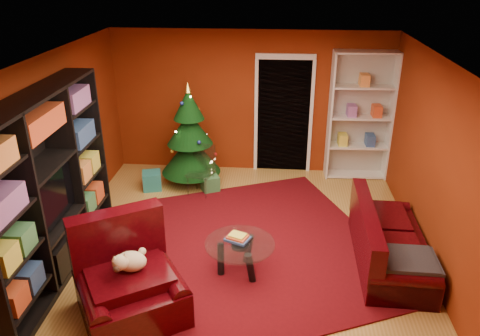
# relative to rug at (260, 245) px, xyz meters

# --- Properties ---
(floor) EXTENTS (5.00, 5.50, 0.05)m
(floor) POSITION_rel_rug_xyz_m (-0.32, -0.09, -0.04)
(floor) COLOR #A77D37
(floor) RESTS_ON ground
(ceiling) EXTENTS (5.00, 5.50, 0.05)m
(ceiling) POSITION_rel_rug_xyz_m (-0.32, -0.09, 2.61)
(ceiling) COLOR silver
(ceiling) RESTS_ON wall_back
(wall_back) EXTENTS (5.00, 0.05, 2.60)m
(wall_back) POSITION_rel_rug_xyz_m (-0.32, 2.68, 1.29)
(wall_back) COLOR maroon
(wall_back) RESTS_ON ground
(wall_left) EXTENTS (0.05, 5.50, 2.60)m
(wall_left) POSITION_rel_rug_xyz_m (-2.84, -0.09, 1.29)
(wall_left) COLOR maroon
(wall_left) RESTS_ON ground
(wall_right) EXTENTS (0.05, 5.50, 2.60)m
(wall_right) POSITION_rel_rug_xyz_m (2.21, -0.09, 1.29)
(wall_right) COLOR maroon
(wall_right) RESTS_ON ground
(doorway) EXTENTS (1.06, 0.60, 2.16)m
(doorway) POSITION_rel_rug_xyz_m (0.28, 2.64, 1.04)
(doorway) COLOR black
(doorway) RESTS_ON floor
(rug) EXTENTS (4.35, 4.63, 0.02)m
(rug) POSITION_rel_rug_xyz_m (0.00, 0.00, 0.00)
(rug) COLOR #55080E
(rug) RESTS_ON floor
(media_unit) EXTENTS (0.53, 3.01, 2.30)m
(media_unit) POSITION_rel_rug_xyz_m (-2.59, -0.74, 1.14)
(media_unit) COLOR black
(media_unit) RESTS_ON floor
(christmas_tree) EXTENTS (1.11, 1.11, 1.85)m
(christmas_tree) POSITION_rel_rug_xyz_m (-1.32, 1.92, 0.89)
(christmas_tree) COLOR black
(christmas_tree) RESTS_ON floor
(gift_box_teal) EXTENTS (0.39, 0.39, 0.31)m
(gift_box_teal) POSITION_rel_rug_xyz_m (-1.97, 1.63, 0.15)
(gift_box_teal) COLOR #1D7575
(gift_box_teal) RESTS_ON floor
(gift_box_green) EXTENTS (0.37, 0.37, 0.28)m
(gift_box_green) POSITION_rel_rug_xyz_m (-0.95, 1.64, 0.13)
(gift_box_green) COLOR #30713E
(gift_box_green) RESTS_ON floor
(gift_box_red) EXTENTS (0.28, 0.28, 0.22)m
(gift_box_red) POSITION_rel_rug_xyz_m (-1.28, 2.30, 0.10)
(gift_box_red) COLOR maroon
(gift_box_red) RESTS_ON floor
(white_bookshelf) EXTENTS (1.10, 0.43, 2.35)m
(white_bookshelf) POSITION_rel_rug_xyz_m (1.63, 2.48, 1.13)
(white_bookshelf) COLOR white
(white_bookshelf) RESTS_ON floor
(armchair) EXTENTS (1.61, 1.61, 0.91)m
(armchair) POSITION_rel_rug_xyz_m (-1.37, -1.52, 0.45)
(armchair) COLOR black
(armchair) RESTS_ON rug
(dog) EXTENTS (0.50, 0.47, 0.30)m
(dog) POSITION_rel_rug_xyz_m (-1.36, -1.45, 0.67)
(dog) COLOR beige
(dog) RESTS_ON armchair
(sofa) EXTENTS (0.88, 1.89, 0.80)m
(sofa) POSITION_rel_rug_xyz_m (1.70, -0.26, 0.39)
(sofa) COLOR black
(sofa) RESTS_ON rug
(coffee_table) EXTENTS (1.16, 1.16, 0.55)m
(coffee_table) POSITION_rel_rug_xyz_m (-0.24, -0.65, 0.22)
(coffee_table) COLOR gray
(coffee_table) RESTS_ON rug
(acrylic_chair) EXTENTS (0.50, 0.53, 0.78)m
(acrylic_chair) POSITION_rel_rug_xyz_m (-1.09, 1.50, 0.38)
(acrylic_chair) COLOR #66605B
(acrylic_chair) RESTS_ON rug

